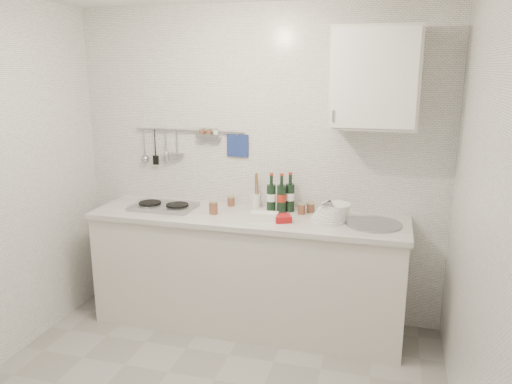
% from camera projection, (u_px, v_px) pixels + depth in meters
% --- Properties ---
extents(back_wall, '(3.00, 0.02, 2.50)m').
position_uv_depth(back_wall, '(257.00, 166.00, 4.04)').
color(back_wall, silver).
rests_on(back_wall, floor).
extents(wall_right, '(0.02, 2.80, 2.50)m').
position_uv_depth(wall_right, '(487.00, 237.00, 2.34)').
color(wall_right, silver).
rests_on(wall_right, floor).
extents(counter, '(2.44, 0.64, 0.96)m').
position_uv_depth(counter, '(248.00, 274.00, 3.95)').
color(counter, beige).
rests_on(counter, floor).
extents(wall_rail, '(0.98, 0.09, 0.34)m').
position_uv_depth(wall_rail, '(187.00, 142.00, 4.12)').
color(wall_rail, '#93969B').
rests_on(wall_rail, back_wall).
extents(wall_cabinet, '(0.60, 0.38, 0.70)m').
position_uv_depth(wall_cabinet, '(375.00, 78.00, 3.47)').
color(wall_cabinet, beige).
rests_on(wall_cabinet, back_wall).
extents(plate_stack_hob, '(0.27, 0.27, 0.02)m').
position_uv_depth(plate_stack_hob, '(177.00, 206.00, 4.03)').
color(plate_stack_hob, '#5583C0').
rests_on(plate_stack_hob, counter).
extents(plate_stack_sink, '(0.29, 0.28, 0.14)m').
position_uv_depth(plate_stack_sink, '(332.00, 213.00, 3.68)').
color(plate_stack_sink, white).
rests_on(plate_stack_sink, counter).
extents(wine_bottles, '(0.21, 0.14, 0.31)m').
position_uv_depth(wine_bottles, '(281.00, 193.00, 3.88)').
color(wine_bottles, black).
rests_on(wine_bottles, counter).
extents(butter_dish, '(0.21, 0.12, 0.06)m').
position_uv_depth(butter_dish, '(264.00, 216.00, 3.70)').
color(butter_dish, white).
rests_on(butter_dish, counter).
extents(strawberry_punnet, '(0.15, 0.15, 0.05)m').
position_uv_depth(strawberry_punnet, '(283.00, 218.00, 3.67)').
color(strawberry_punnet, red).
rests_on(strawberry_punnet, counter).
extents(utensil_crock, '(0.07, 0.07, 0.29)m').
position_uv_depth(utensil_crock, '(256.00, 199.00, 4.02)').
color(utensil_crock, white).
rests_on(utensil_crock, counter).
extents(jar_a, '(0.06, 0.06, 0.08)m').
position_uv_depth(jar_a, '(231.00, 201.00, 4.08)').
color(jar_a, brown).
rests_on(jar_a, counter).
extents(jar_b, '(0.07, 0.07, 0.08)m').
position_uv_depth(jar_b, '(311.00, 207.00, 3.90)').
color(jar_b, brown).
rests_on(jar_b, counter).
extents(jar_c, '(0.06, 0.06, 0.09)m').
position_uv_depth(jar_c, '(302.00, 209.00, 3.85)').
color(jar_c, brown).
rests_on(jar_c, counter).
extents(jar_d, '(0.07, 0.07, 0.10)m').
position_uv_depth(jar_d, '(213.00, 207.00, 3.85)').
color(jar_d, brown).
rests_on(jar_d, counter).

